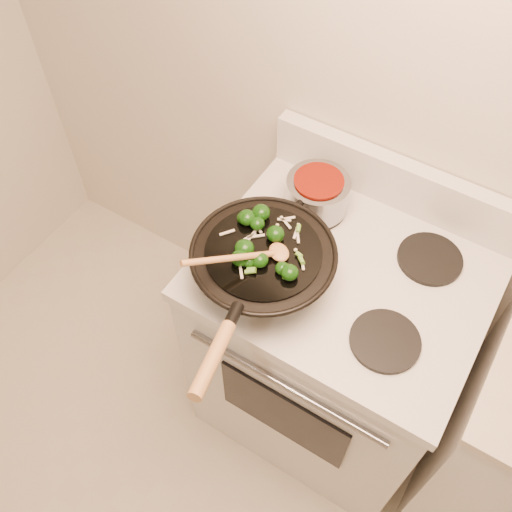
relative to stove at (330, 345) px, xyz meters
The scene contains 5 objects.
stove is the anchor object (origin of this frame).
wok 0.58m from the stove, 138.61° to the right, with size 0.38×0.63×0.19m.
stirfry 0.64m from the stove, 144.21° to the right, with size 0.24×0.24×0.04m.
wooden_spoon 0.67m from the stove, 132.07° to the right, with size 0.19×0.25×0.11m.
saucepan 0.57m from the stove, 141.15° to the left, with size 0.18×0.30×0.11m.
Camera 1 is at (0.03, 0.28, 2.21)m, focal length 40.00 mm.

